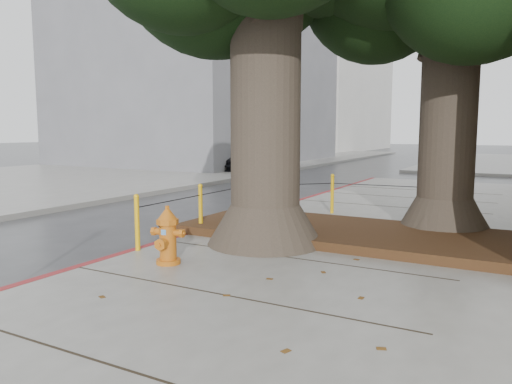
# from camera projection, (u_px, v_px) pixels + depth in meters

# --- Properties ---
(ground) EXTENTS (140.00, 140.00, 0.00)m
(ground) POSITION_uv_depth(u_px,v_px,m) (186.00, 299.00, 6.35)
(ground) COLOR #28282B
(ground) RESTS_ON ground
(sidewalk_opposite) EXTENTS (14.00, 60.00, 0.15)m
(sidewalk_opposite) POSITION_uv_depth(u_px,v_px,m) (67.00, 177.00, 21.76)
(sidewalk_opposite) COLOR slate
(sidewalk_opposite) RESTS_ON ground
(curb_red) EXTENTS (0.14, 26.00, 0.16)m
(curb_red) POSITION_uv_depth(u_px,v_px,m) (181.00, 239.00, 9.47)
(curb_red) COLOR maroon
(curb_red) RESTS_ON ground
(planter_bed) EXTENTS (6.40, 2.60, 0.16)m
(planter_bed) POSITION_uv_depth(u_px,v_px,m) (352.00, 233.00, 9.26)
(planter_bed) COLOR black
(planter_bed) RESTS_ON sidewalk_main
(building_far_grey) EXTENTS (12.00, 16.00, 12.00)m
(building_far_grey) POSITION_uv_depth(u_px,v_px,m) (205.00, 69.00, 31.91)
(building_far_grey) COLOR slate
(building_far_grey) RESTS_ON ground
(building_far_white) EXTENTS (12.00, 18.00, 15.00)m
(building_far_white) POSITION_uv_depth(u_px,v_px,m) (314.00, 78.00, 52.62)
(building_far_white) COLOR silver
(building_far_white) RESTS_ON ground
(bollard_ring) EXTENTS (3.79, 5.39, 0.95)m
(bollard_ring) POSITION_uv_depth(u_px,v_px,m) (279.00, 200.00, 10.47)
(bollard_ring) COLOR yellow
(bollard_ring) RESTS_ON sidewalk_main
(fire_hydrant) EXTENTS (0.47, 0.44, 0.88)m
(fire_hydrant) POSITION_uv_depth(u_px,v_px,m) (168.00, 236.00, 7.41)
(fire_hydrant) COLOR orange
(fire_hydrant) RESTS_ON sidewalk_main
(car_dark) EXTENTS (1.95, 4.65, 1.34)m
(car_dark) POSITION_uv_depth(u_px,v_px,m) (252.00, 158.00, 25.45)
(car_dark) COLOR black
(car_dark) RESTS_ON ground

